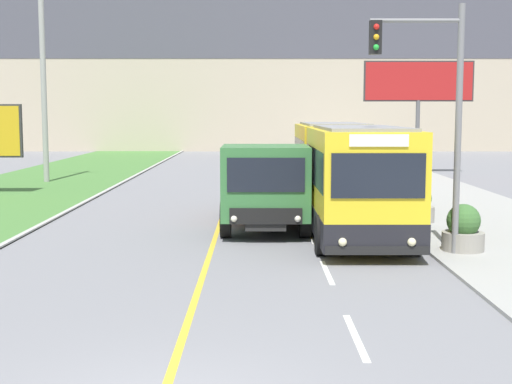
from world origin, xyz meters
The scene contains 10 objects.
lane_marking_centre centered at (0.38, 2.37, 0.00)m, with size 2.88×140.00×0.01m.
apartment_block_background centered at (0.00, 61.61, 12.04)m, with size 80.00×8.04×24.08m.
city_bus centered at (3.96, 14.72, 1.61)m, with size 2.61×12.78×3.18m.
dump_truck centered at (1.43, 13.28, 1.32)m, with size 2.56×6.64×2.60m.
utility_pole_far centered at (-9.57, 28.52, 5.81)m, with size 1.80×0.28×11.52m.
traffic_light_mast centered at (5.46, 9.58, 3.90)m, with size 2.28×0.32×6.14m.
billboard_large centered at (10.43, 33.17, 5.10)m, with size 6.24×0.24×6.48m.
planter_round_near centered at (6.40, 9.94, 0.60)m, with size 1.05×1.05×1.18m.
planter_round_second centered at (6.37, 14.69, 0.58)m, with size 0.96×0.96×1.14m.
planter_round_third centered at (6.52, 19.44, 0.58)m, with size 0.98×0.98×1.14m.
Camera 1 is at (1.16, -7.80, 3.54)m, focal length 50.00 mm.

